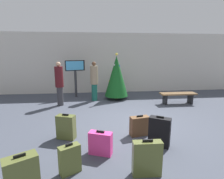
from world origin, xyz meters
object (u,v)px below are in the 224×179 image
suitcase_0 (70,159)px  suitcase_1 (159,132)px  flight_info_kiosk (75,71)px  suitcase_3 (140,126)px  suitcase_4 (66,127)px  holiday_tree (116,76)px  suitcase_2 (22,177)px  waiting_bench (178,96)px  traveller_1 (59,83)px  traveller_0 (94,80)px  suitcase_5 (147,158)px  suitcase_6 (101,143)px

suitcase_0 → suitcase_1: size_ratio=0.78×
flight_info_kiosk → suitcase_0: flight_info_kiosk is taller
suitcase_3 → suitcase_4: (-1.92, 0.02, 0.05)m
flight_info_kiosk → suitcase_3: 5.05m
suitcase_1 → suitcase_4: bearing=164.7°
holiday_tree → flight_info_kiosk: (-1.96, 0.63, 0.18)m
suitcase_1 → suitcase_2: size_ratio=1.03×
waiting_bench → suitcase_2: 6.62m
flight_info_kiosk → suitcase_0: 5.96m
traveller_1 → suitcase_0: (0.93, -4.44, -0.69)m
holiday_tree → traveller_0: size_ratio=1.21×
flight_info_kiosk → traveller_0: size_ratio=1.02×
flight_info_kiosk → holiday_tree: bearing=-17.9°
waiting_bench → traveller_0: 3.76m
suitcase_2 → suitcase_5: 2.04m
traveller_0 → traveller_1: (-1.44, -0.62, 0.02)m
suitcase_5 → traveller_1: bearing=116.4°
suitcase_3 → suitcase_4: size_ratio=0.84×
holiday_tree → suitcase_1: (0.42, -4.46, -0.76)m
traveller_0 → suitcase_5: traveller_0 is taller
flight_info_kiosk → suitcase_6: 5.48m
traveller_1 → suitcase_6: traveller_1 is taller
flight_info_kiosk → suitcase_2: 6.43m
flight_info_kiosk → suitcase_3: bearing=-65.3°
holiday_tree → waiting_bench: bearing=-23.5°
traveller_1 → suitcase_3: size_ratio=3.27×
suitcase_2 → suitcase_4: suitcase_2 is taller
suitcase_0 → suitcase_6: 0.81m
waiting_bench → suitcase_2: suitcase_2 is taller
suitcase_2 → suitcase_4: size_ratio=1.09×
holiday_tree → suitcase_3: holiday_tree is taller
suitcase_6 → suitcase_0: bearing=-136.2°
waiting_bench → suitcase_3: bearing=-131.5°
traveller_1 → suitcase_1: (2.91, -3.67, -0.61)m
holiday_tree → traveller_0: bearing=-170.9°
traveller_0 → suitcase_6: size_ratio=3.30×
suitcase_0 → suitcase_3: suitcase_0 is taller
waiting_bench → suitcase_0: (-4.10, -4.12, -0.09)m
waiting_bench → holiday_tree: bearing=156.5°
suitcase_4 → waiting_bench: bearing=32.1°
suitcase_2 → suitcase_5: suitcase_2 is taller
suitcase_0 → suitcase_5: suitcase_5 is taller
holiday_tree → suitcase_3: 3.96m
traveller_0 → suitcase_0: size_ratio=3.09×
waiting_bench → suitcase_1: suitcase_1 is taller
suitcase_3 → suitcase_5: 1.60m
waiting_bench → traveller_0: traveller_0 is taller
flight_info_kiosk → suitcase_5: flight_info_kiosk is taller
suitcase_6 → traveller_1: bearing=111.3°
traveller_1 → suitcase_3: traveller_1 is taller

